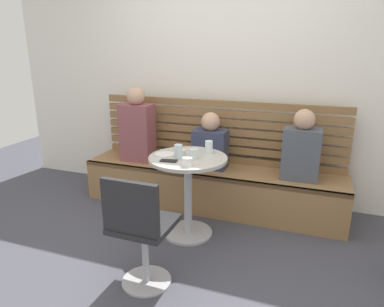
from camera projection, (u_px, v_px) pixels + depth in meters
ground at (164, 271)px, 2.70m from camera, size 8.00×8.00×0.00m
back_wall at (225, 66)px, 3.75m from camera, size 5.20×0.10×2.90m
booth_bench at (210, 187)px, 3.71m from camera, size 2.70×0.52×0.44m
booth_backrest at (218, 131)px, 3.76m from camera, size 2.65×0.04×0.67m
cafe_table at (188, 181)px, 3.08m from camera, size 0.68×0.68×0.74m
white_chair at (140, 229)px, 2.38m from camera, size 0.41×0.41×0.85m
person_adult at (137, 128)px, 3.81m from camera, size 0.34×0.22×0.80m
person_child_left at (302, 149)px, 3.27m from camera, size 0.34×0.22×0.67m
person_child_middle at (210, 144)px, 3.59m from camera, size 0.34×0.22×0.58m
cup_glass_short at (194, 154)px, 2.97m from camera, size 0.08×0.08×0.08m
cup_glass_tall at (178, 152)px, 2.96m from camera, size 0.07×0.07×0.12m
cup_ceramic_white at (187, 162)px, 2.78m from camera, size 0.08×0.08×0.07m
cup_water_clear at (209, 147)px, 3.11m from camera, size 0.07×0.07×0.11m
cup_espresso_small at (183, 153)px, 3.04m from camera, size 0.06×0.06×0.05m
plate_small at (165, 155)px, 3.06m from camera, size 0.17×0.17×0.01m
phone_on_table at (169, 161)px, 2.90m from camera, size 0.15×0.09×0.01m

